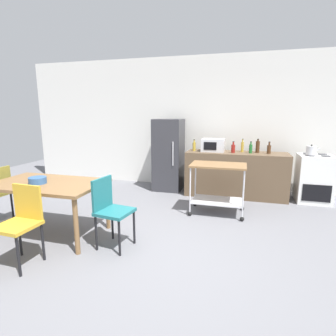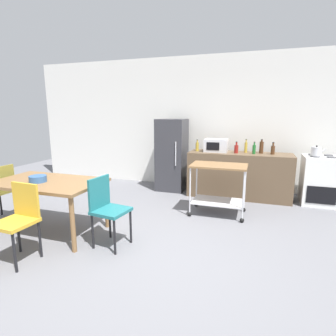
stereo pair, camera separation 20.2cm
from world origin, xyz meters
name	(u,v)px [view 1 (the left image)]	position (x,y,z in m)	size (l,w,h in m)	color
ground_plane	(153,249)	(0.00, 0.00, 0.00)	(12.00, 12.00, 0.00)	slate
back_wall	(198,123)	(0.00, 3.20, 1.45)	(8.40, 0.12, 2.90)	silver
kitchen_counter	(236,174)	(0.90, 2.60, 0.45)	(2.00, 0.64, 0.90)	brown
dining_table	(48,188)	(-1.54, 0.04, 0.67)	(1.50, 0.90, 0.75)	brown
chair_teal	(110,207)	(-0.55, -0.05, 0.52)	(0.45, 0.45, 0.89)	#1E666B
chair_mustard	(21,220)	(-1.32, -0.67, 0.52)	(0.42, 0.42, 0.89)	gold
stove_oven	(314,179)	(2.35, 2.62, 0.45)	(0.60, 0.61, 0.92)	white
refrigerator	(169,155)	(-0.55, 2.70, 0.78)	(0.60, 0.63, 1.55)	#333338
kitchen_cart	(218,181)	(0.64, 1.49, 0.57)	(0.91, 0.57, 0.85)	brown
bottle_olive_oil	(194,146)	(0.03, 2.61, 1.00)	(0.07, 0.07, 0.24)	gold
microwave	(213,145)	(0.42, 2.62, 1.03)	(0.46, 0.35, 0.26)	silver
bottle_hot_sauce	(233,148)	(0.83, 2.54, 0.99)	(0.08, 0.08, 0.23)	maroon
bottle_soda	(242,147)	(1.00, 2.69, 1.01)	(0.06, 0.06, 0.27)	gold
bottle_sparkling_water	(251,149)	(1.16, 2.56, 0.99)	(0.06, 0.06, 0.23)	#1E6628
bottle_soy_sauce	(258,147)	(1.30, 2.67, 1.02)	(0.08, 0.08, 0.28)	#4C2D19
bottle_sesame_oil	(269,149)	(1.50, 2.60, 0.99)	(0.07, 0.07, 0.23)	#4C2D19
fruit_bowl	(38,180)	(-1.62, -0.03, 0.79)	(0.23, 0.23, 0.09)	#33598C
kettle	(311,150)	(2.23, 2.52, 1.00)	(0.24, 0.17, 0.19)	silver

